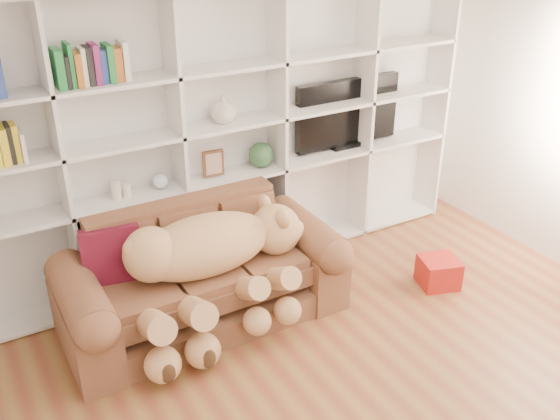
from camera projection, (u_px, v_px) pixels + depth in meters
wall_back at (218, 111)px, 5.08m from camera, size 5.00×0.02×2.70m
bookshelf at (198, 126)px, 4.89m from camera, size 4.43×0.35×2.40m
sofa at (202, 281)px, 4.68m from camera, size 2.08×0.90×0.88m
teddy_bear at (211, 261)px, 4.42m from camera, size 1.50×0.84×0.87m
throw_pillow at (112, 257)px, 4.37m from camera, size 0.45×0.31×0.43m
gift_box at (438, 272)px, 5.18m from camera, size 0.38×0.36×0.24m
tv at (347, 114)px, 5.58m from camera, size 1.05×0.18×0.62m
picture_frame at (213, 163)px, 5.03m from camera, size 0.18×0.04×0.22m
green_vase at (261, 155)px, 5.23m from camera, size 0.21×0.21×0.21m
figurine_tall at (116, 190)px, 4.69m from camera, size 0.09×0.09×0.15m
figurine_short at (127, 190)px, 4.73m from camera, size 0.07×0.07×0.11m
snow_globe at (161, 181)px, 4.85m from camera, size 0.12×0.12×0.12m
shelf_vase at (223, 109)px, 4.88m from camera, size 0.23×0.23×0.22m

